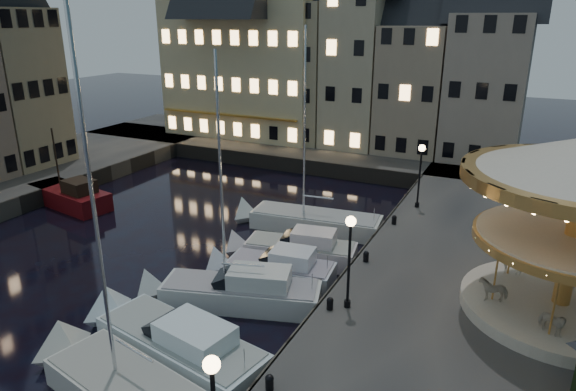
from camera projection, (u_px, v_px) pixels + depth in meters
The scene contains 26 objects.
ground at pixel (196, 305), 24.50m from camera, with size 160.00×160.00×0.00m, color black.
quay_east at pixel (523, 301), 23.63m from camera, with size 16.00×56.00×1.30m, color #474442.
quay_north at pixel (294, 147), 51.36m from camera, with size 44.00×12.00×1.30m, color #474442.
quaywall_e at pixel (357, 266), 26.92m from camera, with size 0.15×44.00×1.30m, color #47423A.
quaywall_n at pixel (286, 164), 45.44m from camera, with size 48.00×0.15×1.30m, color #47423A.
streetlamp_b at pixel (350, 249), 21.07m from camera, with size 0.44×0.44×4.17m.
streetlamp_c at pixel (420, 167), 32.54m from camera, with size 0.44×0.44×4.17m.
bollard_a at pixel (269, 382), 17.01m from camera, with size 0.30×0.30×0.57m.
bollard_b at pixel (330, 303), 21.69m from camera, with size 0.30×0.30×0.57m.
bollard_c at pixel (366, 256), 25.93m from camera, with size 0.30×0.30×0.57m.
bollard_d at pixel (394, 219), 30.61m from camera, with size 0.30×0.30×0.57m.
townhouse_na at pixel (206, 68), 55.43m from camera, with size 5.50×8.00×12.80m.
townhouse_nb at pixel (250, 65), 53.03m from camera, with size 6.16×8.00×13.80m.
townhouse_nc at pixel (303, 62), 50.38m from camera, with size 6.82×8.00×14.80m.
townhouse_nd at pixel (359, 59), 47.85m from camera, with size 5.50×8.00×15.80m.
townhouse_ne at pixel (416, 78), 46.11m from camera, with size 6.16×8.00×12.80m.
townhouse_nf at pixel (488, 76), 43.46m from camera, with size 6.82×8.00×13.80m.
townhouse_wc at pixel (5, 76), 41.68m from camera, with size 8.80×5.50×14.20m.
hotel_corner at pixel (250, 50), 52.51m from camera, with size 17.60×9.00×16.80m.
motorboat_a at pixel (119, 385), 18.41m from camera, with size 7.83×4.00×12.98m.
motorboat_b at pixel (174, 342), 20.69m from camera, with size 8.71×4.00×2.15m.
motorboat_c at pixel (233, 292), 24.38m from camera, with size 8.52×4.42×11.37m.
motorboat_d at pixel (273, 270), 26.56m from camera, with size 6.61×2.78×2.15m.
motorboat_e at pixel (294, 250), 28.82m from camera, with size 7.25×3.15×2.15m.
motorboat_f at pixel (307, 221), 33.19m from camera, with size 9.40×3.40×12.43m.
red_fishing_boat at pixel (71, 197), 37.12m from camera, with size 7.31×3.61×5.80m.
Camera 1 is at (13.25, -17.35, 13.06)m, focal length 32.00 mm.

